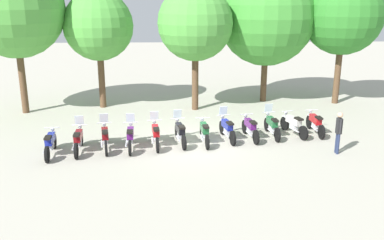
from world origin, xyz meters
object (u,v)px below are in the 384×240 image
at_px(motorcycle_0, 50,143).
at_px(motorcycle_1, 78,140).
at_px(tree_2, 195,23).
at_px(tree_4, 343,15).
at_px(motorcycle_7, 227,128).
at_px(motorcycle_10, 294,124).
at_px(motorcycle_8, 250,128).
at_px(motorcycle_4, 156,134).
at_px(motorcycle_6, 204,132).
at_px(motorcycle_2, 105,137).
at_px(motorcycle_11, 315,123).
at_px(motorcycle_5, 180,132).
at_px(motorcycle_3, 130,137).
at_px(tree_1, 98,26).
at_px(tree_3, 267,17).
at_px(person_0, 339,129).
at_px(motorcycle_9, 272,125).
at_px(tree_0, 14,9).

relative_size(motorcycle_0, motorcycle_1, 1.00).
bearing_deg(tree_2, tree_4, 7.78).
bearing_deg(motorcycle_7, motorcycle_10, -90.93).
bearing_deg(motorcycle_8, motorcycle_4, 91.88).
xyz_separation_m(motorcycle_6, motorcycle_8, (2.08, 0.52, 0.00)).
bearing_deg(motorcycle_2, motorcycle_11, -90.52).
height_order(motorcycle_10, tree_4, tree_4).
xyz_separation_m(motorcycle_5, motorcycle_8, (3.12, 0.55, -0.01)).
bearing_deg(motorcycle_2, motorcycle_8, -90.87).
distance_m(motorcycle_3, tree_1, 8.28).
xyz_separation_m(motorcycle_11, tree_2, (-5.35, 4.48, 4.20)).
height_order(motorcycle_5, tree_3, tree_3).
relative_size(motorcycle_3, motorcycle_6, 1.00).
relative_size(motorcycle_8, tree_4, 0.30).
xyz_separation_m(motorcycle_8, motorcycle_10, (2.07, 0.47, 0.00)).
bearing_deg(motorcycle_8, tree_3, -24.83).
relative_size(motorcycle_1, tree_1, 0.34).
height_order(motorcycle_2, motorcycle_3, same).
distance_m(motorcycle_2, motorcycle_7, 5.30).
bearing_deg(motorcycle_10, motorcycle_4, 83.90).
xyz_separation_m(motorcycle_10, tree_3, (-0.12, 6.40, 4.42)).
height_order(motorcycle_3, motorcycle_10, motorcycle_3).
xyz_separation_m(motorcycle_11, tree_1, (-10.58, 5.19, 4.03)).
bearing_deg(person_0, tree_4, 70.09).
height_order(motorcycle_8, tree_3, tree_3).
bearing_deg(motorcycle_3, motorcycle_1, 94.38).
distance_m(motorcycle_5, motorcycle_7, 2.13).
bearing_deg(motorcycle_8, motorcycle_2, 90.99).
distance_m(tree_1, tree_4, 13.59).
bearing_deg(motorcycle_9, tree_1, 52.00).
bearing_deg(motorcycle_9, motorcycle_1, 96.34).
height_order(motorcycle_1, motorcycle_6, motorcycle_1).
bearing_deg(motorcycle_9, motorcycle_3, 97.48).
relative_size(motorcycle_2, motorcycle_6, 0.99).
relative_size(motorcycle_1, motorcycle_8, 1.01).
relative_size(motorcycle_0, motorcycle_11, 1.00).
xyz_separation_m(motorcycle_9, tree_0, (-12.51, 4.45, 4.97)).
bearing_deg(motorcycle_2, tree_0, 30.97).
height_order(motorcycle_11, tree_3, tree_3).
xyz_separation_m(motorcycle_7, tree_2, (-1.18, 5.16, 4.19)).
bearing_deg(motorcycle_10, motorcycle_11, -100.12).
distance_m(motorcycle_9, motorcycle_11, 2.10).
bearing_deg(motorcycle_1, motorcycle_2, -79.76).
height_order(motorcycle_0, motorcycle_9, motorcycle_9).
distance_m(motorcycle_0, motorcycle_7, 7.45).
bearing_deg(tree_1, tree_4, 1.80).
bearing_deg(motorcycle_1, tree_3, -53.36).
distance_m(motorcycle_2, motorcycle_5, 3.17).
xyz_separation_m(motorcycle_2, tree_2, (4.01, 6.18, 4.19)).
xyz_separation_m(motorcycle_1, motorcycle_11, (10.40, 1.98, -0.01)).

